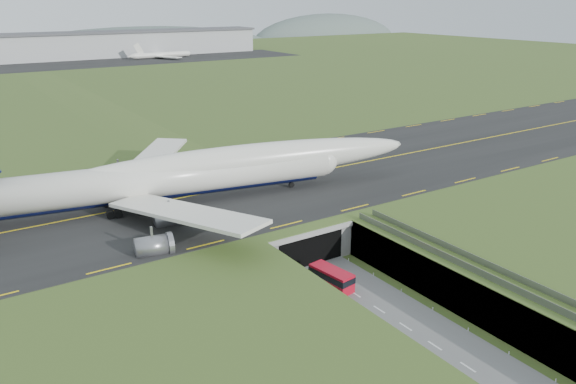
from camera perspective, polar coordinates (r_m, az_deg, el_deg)
ground at (r=83.78m, az=5.54°, el=-9.57°), size 900.00×900.00×0.00m
airfield_deck at (r=82.40m, az=5.61°, el=-7.73°), size 800.00×800.00×6.00m
trench_road at (r=78.83m, az=9.00°, el=-11.62°), size 12.00×75.00×0.20m
taxiway at (r=106.86m, az=-5.39°, el=0.45°), size 800.00×44.00×0.18m
tunnel_portal at (r=94.60m, az=-0.69°, el=-3.77°), size 17.00×22.30×6.00m
guideway at (r=77.19m, az=21.25°, el=-9.06°), size 3.00×53.00×7.05m
jumbo_jet at (r=99.05m, az=-10.04°, el=1.79°), size 87.36×56.81×19.09m
shuttle_tram at (r=82.65m, az=4.43°, el=-8.71°), size 3.63×7.32×2.87m
cargo_terminal at (r=360.35m, az=-26.31°, el=12.98°), size 320.00×67.00×15.60m
distant_hills at (r=501.41m, az=-20.71°, el=12.80°), size 700.00×91.00×60.00m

